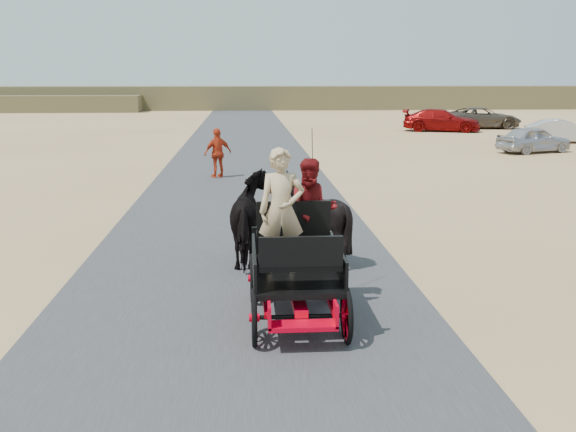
{
  "coord_description": "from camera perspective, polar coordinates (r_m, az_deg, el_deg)",
  "views": [
    {
      "loc": [
        0.1,
        -7.18,
        3.51
      ],
      "look_at": [
        0.82,
        3.31,
        1.2
      ],
      "focal_mm": 40.0,
      "sensor_mm": 36.0,
      "label": 1
    }
  ],
  "objects": [
    {
      "name": "ground",
      "position": [
        7.99,
        -4.36,
        -13.7
      ],
      "size": [
        140.0,
        140.0,
        0.0
      ],
      "primitive_type": "plane",
      "color": "tan"
    },
    {
      "name": "road",
      "position": [
        7.99,
        -4.36,
        -13.66
      ],
      "size": [
        6.0,
        140.0,
        0.01
      ],
      "primitive_type": "cube",
      "color": "#38383A",
      "rests_on": "ground"
    },
    {
      "name": "ridge_far",
      "position": [
        69.22,
        -4.09,
        10.44
      ],
      "size": [
        140.0,
        6.0,
        2.4
      ],
      "primitive_type": "cube",
      "color": "brown",
      "rests_on": "ground"
    },
    {
      "name": "carriage",
      "position": [
        9.46,
        0.67,
        -7.06
      ],
      "size": [
        1.3,
        2.4,
        0.72
      ],
      "primitive_type": null,
      "color": "black",
      "rests_on": "ground"
    },
    {
      "name": "horse_left",
      "position": [
        12.19,
        -3.03,
        -0.25
      ],
      "size": [
        0.91,
        2.01,
        1.7
      ],
      "primitive_type": "imported",
      "rotation": [
        0.0,
        0.0,
        3.14
      ],
      "color": "black",
      "rests_on": "ground"
    },
    {
      "name": "horse_right",
      "position": [
        12.25,
        2.12,
        -0.16
      ],
      "size": [
        1.37,
        1.54,
        1.7
      ],
      "primitive_type": "imported",
      "rotation": [
        0.0,
        0.0,
        3.14
      ],
      "color": "black",
      "rests_on": "ground"
    },
    {
      "name": "driver_man",
      "position": [
        9.16,
        -0.58,
        0.47
      ],
      "size": [
        0.66,
        0.43,
        1.8
      ],
      "primitive_type": "imported",
      "color": "tan",
      "rests_on": "carriage"
    },
    {
      "name": "passenger_woman",
      "position": [
        9.76,
        2.16,
        0.54
      ],
      "size": [
        0.77,
        0.6,
        1.58
      ],
      "primitive_type": "imported",
      "color": "#660C0F",
      "rests_on": "carriage"
    },
    {
      "name": "pedestrian",
      "position": [
        22.6,
        -6.25,
        5.59
      ],
      "size": [
        1.09,
        0.84,
        1.73
      ],
      "primitive_type": "imported",
      "rotation": [
        0.0,
        0.0,
        3.63
      ],
      "color": "red",
      "rests_on": "ground"
    },
    {
      "name": "car_a",
      "position": [
        32.01,
        20.99,
        6.37
      ],
      "size": [
        3.84,
        2.51,
        1.22
      ],
      "primitive_type": "imported",
      "rotation": [
        0.0,
        0.0,
        1.9
      ],
      "color": "#B2B2B7",
      "rests_on": "ground"
    },
    {
      "name": "car_b",
      "position": [
        37.39,
        23.16,
        6.95
      ],
      "size": [
        3.93,
        2.19,
        1.23
      ],
      "primitive_type": "imported",
      "rotation": [
        0.0,
        0.0,
        1.32
      ],
      "color": "#B2B2B7",
      "rests_on": "ground"
    },
    {
      "name": "car_c",
      "position": [
        42.59,
        13.48,
        8.27
      ],
      "size": [
        5.22,
        3.38,
        1.41
      ],
      "primitive_type": "imported",
      "rotation": [
        0.0,
        0.0,
        1.25
      ],
      "color": "maroon",
      "rests_on": "ground"
    },
    {
      "name": "car_d",
      "position": [
        45.77,
        16.88,
        8.35
      ],
      "size": [
        5.25,
        2.77,
        1.41
      ],
      "primitive_type": "imported",
      "rotation": [
        0.0,
        0.0,
        1.48
      ],
      "color": "brown",
      "rests_on": "ground"
    }
  ]
}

